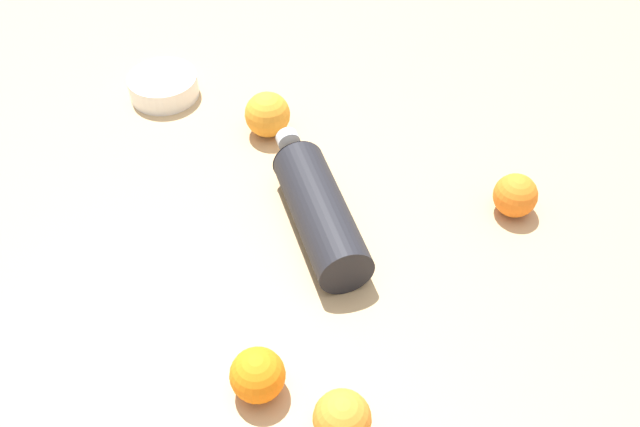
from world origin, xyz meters
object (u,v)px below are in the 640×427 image
Objects in this scene: ceramic_bowl at (164,86)px; orange_3 at (342,419)px; orange_1 at (515,195)px; orange_2 at (267,114)px; water_bottle at (315,202)px; orange_0 at (258,375)px.

orange_3 is at bearing -27.32° from ceramic_bowl.
orange_1 is 0.42m from orange_2.
water_bottle is 2.28× the size of ceramic_bowl.
ceramic_bowl is (-0.21, -0.03, -0.02)m from orange_2.
orange_2 is 0.22m from ceramic_bowl.
orange_1 is at bearing 77.84° from orange_0.
water_bottle reaches higher than orange_1.
orange_1 is at bearing -103.34° from water_bottle.
orange_1 is at bearing 11.58° from orange_2.
orange_2 is at bearing -168.42° from orange_1.
orange_2 is (-0.41, -0.08, 0.00)m from orange_1.
orange_2 is at bearing 139.37° from orange_3.
orange_3 is (0.42, -0.36, -0.00)m from orange_2.
orange_0 reaches higher than orange_1.
ceramic_bowl is at bearing -169.20° from orange_1.
water_bottle is 4.09× the size of orange_0.
orange_3 is at bearing -88.28° from orange_1.
ceramic_bowl is at bearing 23.74° from water_bottle.
water_bottle is 0.30m from orange_1.
orange_3 is at bearing 168.05° from water_bottle.
orange_0 is 0.63m from ceramic_bowl.
orange_2 is at bearing 129.27° from orange_0.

